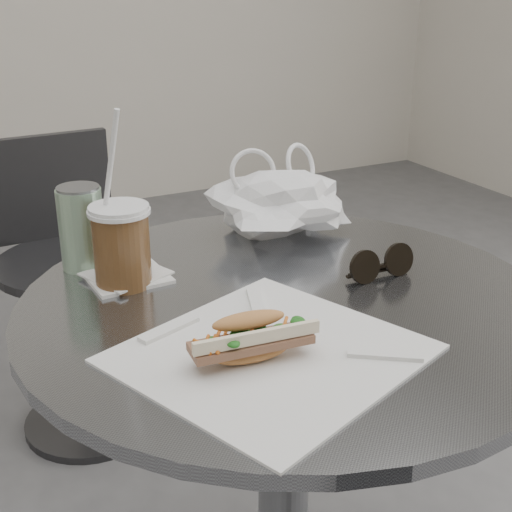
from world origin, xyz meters
name	(u,v)px	position (x,y,z in m)	size (l,w,h in m)	color
cafe_table	(284,456)	(0.00, 0.20, 0.47)	(0.76, 0.76, 0.74)	slate
chair_far	(77,305)	(-0.10, 1.13, 0.35)	(0.41, 0.42, 0.77)	#2F2F31
sandwich_paper	(271,353)	(-0.10, 0.07, 0.74)	(0.32, 0.30, 0.00)	white
banh_mi	(250,338)	(-0.13, 0.07, 0.77)	(0.19, 0.09, 0.06)	tan
iced_coffee	(121,244)	(-0.19, 0.35, 0.80)	(0.09, 0.09, 0.26)	brown
sunglasses	(381,265)	(0.16, 0.20, 0.76)	(0.11, 0.03, 0.05)	black
plastic_bag	(283,206)	(0.11, 0.42, 0.80)	(0.23, 0.17, 0.11)	white
napkin_stack	(126,275)	(-0.18, 0.37, 0.74)	(0.13, 0.13, 0.01)	white
drink_can	(82,228)	(-0.22, 0.44, 0.80)	(0.07, 0.07, 0.13)	#56945F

